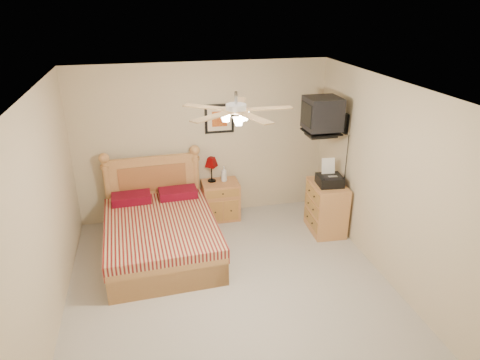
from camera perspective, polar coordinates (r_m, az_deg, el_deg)
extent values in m
plane|color=#A6A096|center=(5.46, -0.91, -14.98)|extent=(4.50, 4.50, 0.00)
cube|color=white|center=(4.37, -1.12, 11.68)|extent=(4.00, 4.50, 0.04)
cube|color=#C8B693|center=(6.84, -4.98, 5.07)|extent=(4.00, 0.04, 2.50)
cube|color=#C8B693|center=(3.02, 8.73, -22.01)|extent=(4.00, 0.04, 2.50)
cube|color=#C8B693|center=(4.83, -24.98, -5.24)|extent=(0.04, 4.50, 2.50)
cube|color=#C8B693|center=(5.52, 19.76, -0.87)|extent=(0.04, 4.50, 2.50)
cube|color=#A46639|center=(7.00, -2.61, -2.68)|extent=(0.58, 0.44, 0.63)
imported|color=white|center=(6.87, -2.16, 0.82)|extent=(0.10, 0.10, 0.25)
cube|color=black|center=(6.76, -2.78, 8.18)|extent=(0.46, 0.04, 0.46)
cube|color=#BF793E|center=(6.71, 11.43, -3.60)|extent=(0.50, 0.70, 0.80)
imported|color=#B7A793|center=(6.70, 10.56, 0.31)|extent=(0.27, 0.32, 0.03)
imported|color=gray|center=(6.72, 10.75, 0.59)|extent=(0.20, 0.26, 0.02)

